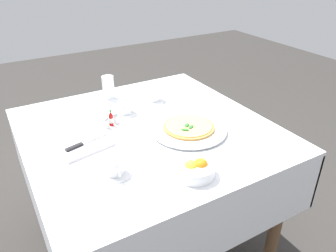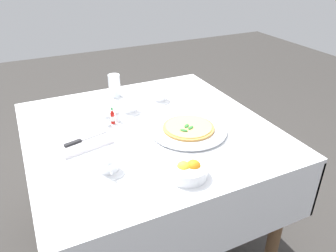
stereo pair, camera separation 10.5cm
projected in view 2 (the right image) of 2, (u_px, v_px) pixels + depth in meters
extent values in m
plane|color=#33302D|center=(152.00, 241.00, 1.89)|extent=(8.00, 8.00, 0.00)
cube|color=white|center=(148.00, 129.00, 1.54)|extent=(1.10, 1.10, 0.02)
cube|color=white|center=(207.00, 232.00, 1.18)|extent=(1.10, 0.01, 0.28)
cube|color=white|center=(115.00, 112.00, 2.04)|extent=(1.10, 0.01, 0.28)
cube|color=white|center=(32.00, 187.00, 1.40)|extent=(0.01, 1.10, 0.28)
cube|color=white|center=(239.00, 132.00, 1.81)|extent=(0.01, 1.10, 0.28)
cylinder|color=brown|center=(277.00, 222.00, 1.53)|extent=(0.06, 0.06, 0.73)
cylinder|color=brown|center=(48.00, 168.00, 1.91)|extent=(0.06, 0.06, 0.73)
cylinder|color=brown|center=(185.00, 134.00, 2.25)|extent=(0.06, 0.06, 0.73)
cylinder|color=white|center=(188.00, 131.00, 1.49)|extent=(0.21, 0.21, 0.01)
cylinder|color=white|center=(188.00, 130.00, 1.49)|extent=(0.35, 0.35, 0.01)
cylinder|color=#C68E47|center=(189.00, 128.00, 1.48)|extent=(0.23, 0.23, 0.01)
cylinder|color=#EAC66B|center=(189.00, 126.00, 1.48)|extent=(0.21, 0.21, 0.00)
ellipsoid|color=#2D7533|center=(184.00, 130.00, 1.44)|extent=(0.04, 0.04, 0.01)
ellipsoid|color=#2D7533|center=(187.00, 126.00, 1.48)|extent=(0.04, 0.04, 0.01)
ellipsoid|color=#2D7533|center=(191.00, 128.00, 1.46)|extent=(0.04, 0.03, 0.01)
cylinder|color=white|center=(109.00, 170.00, 1.24)|extent=(0.13, 0.13, 0.01)
cylinder|color=white|center=(108.00, 163.00, 1.22)|extent=(0.08, 0.08, 0.06)
torus|color=white|center=(111.00, 170.00, 1.18)|extent=(0.01, 0.04, 0.03)
cylinder|color=black|center=(107.00, 158.00, 1.21)|extent=(0.07, 0.07, 0.00)
cylinder|color=white|center=(129.00, 111.00, 1.68)|extent=(0.13, 0.13, 0.01)
cylinder|color=white|center=(128.00, 106.00, 1.66)|extent=(0.08, 0.08, 0.06)
torus|color=white|center=(124.00, 109.00, 1.62)|extent=(0.03, 0.03, 0.03)
cylinder|color=black|center=(128.00, 101.00, 1.65)|extent=(0.07, 0.07, 0.00)
cylinder|color=white|center=(159.00, 100.00, 1.80)|extent=(0.13, 0.13, 0.01)
cylinder|color=white|center=(159.00, 95.00, 1.78)|extent=(0.08, 0.08, 0.06)
torus|color=white|center=(162.00, 91.00, 1.82)|extent=(0.03, 0.03, 0.03)
cylinder|color=black|center=(159.00, 90.00, 1.77)|extent=(0.07, 0.07, 0.00)
cylinder|color=white|center=(114.00, 86.00, 1.83)|extent=(0.06, 0.06, 0.13)
cylinder|color=silver|center=(115.00, 88.00, 1.83)|extent=(0.06, 0.06, 0.09)
cube|color=white|center=(84.00, 142.00, 1.40)|extent=(0.24, 0.17, 0.02)
cube|color=silver|center=(94.00, 136.00, 1.42)|extent=(0.12, 0.05, 0.01)
cube|color=black|center=(73.00, 143.00, 1.37)|extent=(0.08, 0.04, 0.01)
cylinder|color=white|center=(187.00, 171.00, 1.20)|extent=(0.15, 0.15, 0.04)
sphere|color=orange|center=(193.00, 167.00, 1.20)|extent=(0.06, 0.06, 0.06)
sphere|color=yellow|center=(183.00, 168.00, 1.19)|extent=(0.05, 0.05, 0.05)
cylinder|color=#B7140F|center=(113.00, 118.00, 1.56)|extent=(0.02, 0.02, 0.05)
cylinder|color=white|center=(113.00, 118.00, 1.56)|extent=(0.02, 0.02, 0.02)
cone|color=#B7140F|center=(112.00, 111.00, 1.54)|extent=(0.02, 0.02, 0.02)
cylinder|color=#1E722D|center=(112.00, 109.00, 1.53)|extent=(0.01, 0.01, 0.01)
cylinder|color=white|center=(118.00, 118.00, 1.58)|extent=(0.03, 0.03, 0.04)
cylinder|color=white|center=(118.00, 119.00, 1.58)|extent=(0.02, 0.02, 0.03)
sphere|color=silver|center=(117.00, 113.00, 1.57)|extent=(0.02, 0.02, 0.02)
cylinder|color=white|center=(108.00, 122.00, 1.54)|extent=(0.03, 0.03, 0.04)
cylinder|color=#38332D|center=(108.00, 123.00, 1.54)|extent=(0.02, 0.02, 0.03)
sphere|color=silver|center=(107.00, 117.00, 1.53)|extent=(0.02, 0.02, 0.02)
cube|color=white|center=(240.00, 156.00, 1.27)|extent=(0.02, 0.09, 0.06)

